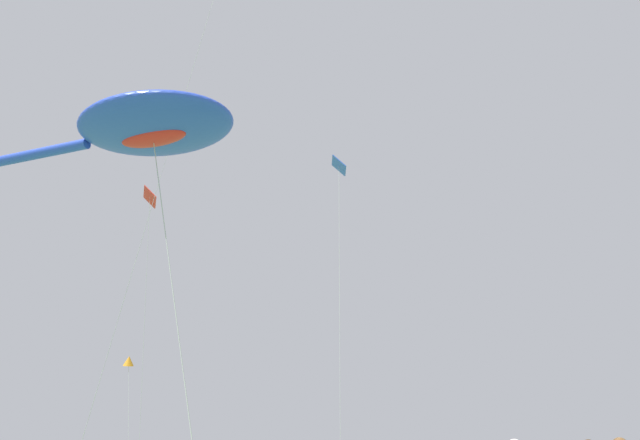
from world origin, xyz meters
TOP-DOWN VIEW (x-y plane):
  - big_show_kite at (-0.76, 11.52)m, footprint 5.35×11.43m
  - small_kite_bird_shape at (11.05, 29.18)m, footprint 0.97×2.29m
  - small_kite_tiny_distant at (8.45, 24.78)m, footprint 0.97×1.96m
  - small_kite_stunt_black at (10.23, 13.22)m, footprint 2.30×1.85m

SIDE VIEW (x-z plane):
  - small_kite_bird_shape at x=11.05m, z-range 2.85..9.27m
  - big_show_kite at x=-0.76m, z-range 4.76..15.23m
  - small_kite_stunt_black at x=10.23m, z-range 5.74..19.43m
  - small_kite_tiny_distant at x=8.45m, z-range 6.25..21.00m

